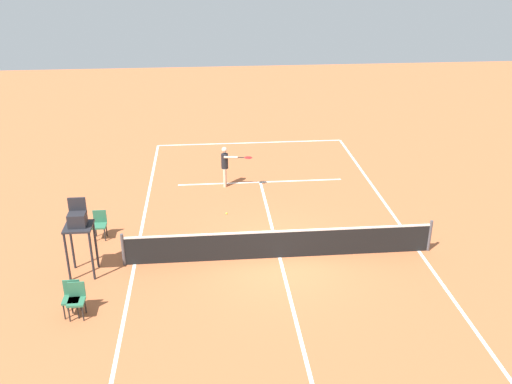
# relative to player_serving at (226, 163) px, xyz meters

# --- Properties ---
(ground_plane) EXTENTS (60.00, 60.00, 0.00)m
(ground_plane) POSITION_rel_player_serving_xyz_m (-1.42, 5.86, -0.99)
(ground_plane) COLOR #B76038
(court_lines) EXTENTS (9.14, 22.42, 0.01)m
(court_lines) POSITION_rel_player_serving_xyz_m (-1.42, 5.86, -0.99)
(court_lines) COLOR white
(court_lines) RESTS_ON ground
(tennis_net) EXTENTS (9.74, 0.10, 1.07)m
(tennis_net) POSITION_rel_player_serving_xyz_m (-1.42, 5.86, -0.50)
(tennis_net) COLOR #4C4C51
(tennis_net) RESTS_ON ground
(player_serving) EXTENTS (1.24, 0.72, 1.67)m
(player_serving) POSITION_rel_player_serving_xyz_m (0.00, 0.00, 0.00)
(player_serving) COLOR beige
(player_serving) RESTS_ON ground
(tennis_ball) EXTENTS (0.07, 0.07, 0.07)m
(tennis_ball) POSITION_rel_player_serving_xyz_m (0.11, 2.61, -0.96)
(tennis_ball) COLOR #CCE033
(tennis_ball) RESTS_ON ground
(umpire_chair) EXTENTS (0.80, 0.80, 2.41)m
(umpire_chair) POSITION_rel_player_serving_xyz_m (4.54, 6.23, 0.61)
(umpire_chair) COLOR #232328
(umpire_chair) RESTS_ON ground
(courtside_chair_near) EXTENTS (0.44, 0.46, 0.95)m
(courtside_chair_near) POSITION_rel_player_serving_xyz_m (4.32, 8.37, -0.46)
(courtside_chair_near) COLOR #262626
(courtside_chair_near) RESTS_ON ground
(courtside_chair_mid) EXTENTS (0.44, 0.46, 0.95)m
(courtside_chair_mid) POSITION_rel_player_serving_xyz_m (4.40, 4.00, -0.46)
(courtside_chair_mid) COLOR #262626
(courtside_chair_mid) RESTS_ON ground
(courtside_chair_far) EXTENTS (0.44, 0.46, 0.95)m
(courtside_chair_far) POSITION_rel_player_serving_xyz_m (4.47, 8.25, -0.46)
(courtside_chair_far) COLOR #262626
(courtside_chair_far) RESTS_ON ground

